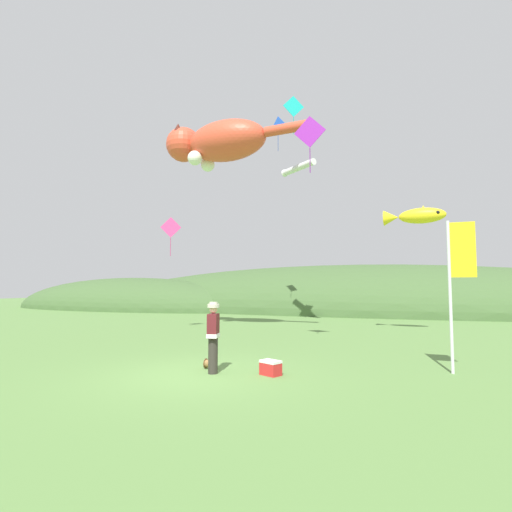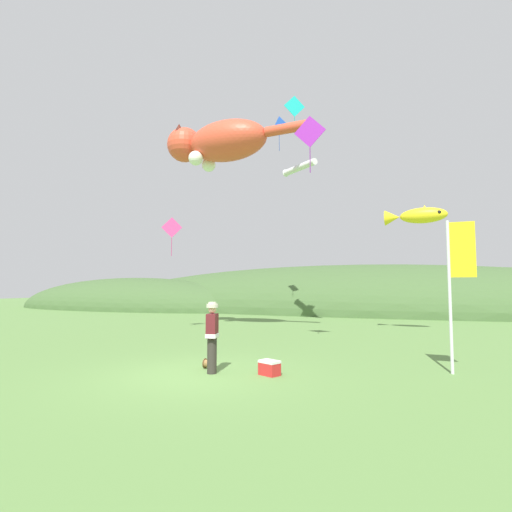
# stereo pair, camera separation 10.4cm
# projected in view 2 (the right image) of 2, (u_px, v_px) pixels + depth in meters

# --- Properties ---
(ground_plane) EXTENTS (120.00, 120.00, 0.00)m
(ground_plane) POSITION_uv_depth(u_px,v_px,m) (195.00, 375.00, 9.77)
(ground_plane) COLOR #5B8442
(distant_hill_ridge) EXTENTS (59.50, 16.46, 7.97)m
(distant_hill_ridge) POSITION_uv_depth(u_px,v_px,m) (308.00, 311.00, 34.97)
(distant_hill_ridge) COLOR #426033
(distant_hill_ridge) RESTS_ON ground
(festival_attendant) EXTENTS (0.36, 0.47, 1.77)m
(festival_attendant) POSITION_uv_depth(u_px,v_px,m) (212.00, 335.00, 10.02)
(festival_attendant) COLOR #332D28
(festival_attendant) RESTS_ON ground
(kite_spool) EXTENTS (0.16, 0.26, 0.26)m
(kite_spool) POSITION_uv_depth(u_px,v_px,m) (207.00, 364.00, 10.55)
(kite_spool) COLOR olive
(kite_spool) RESTS_ON ground
(picnic_cooler) EXTENTS (0.58, 0.50, 0.36)m
(picnic_cooler) POSITION_uv_depth(u_px,v_px,m) (269.00, 368.00, 9.76)
(picnic_cooler) COLOR red
(picnic_cooler) RESTS_ON ground
(festival_banner_pole) EXTENTS (0.66, 0.08, 3.85)m
(festival_banner_pole) POSITION_uv_depth(u_px,v_px,m) (456.00, 273.00, 10.02)
(festival_banner_pole) COLOR silver
(festival_banner_pole) RESTS_ON ground
(kite_giant_cat) EXTENTS (7.56, 2.37, 2.29)m
(kite_giant_cat) POSITION_uv_depth(u_px,v_px,m) (218.00, 143.00, 19.47)
(kite_giant_cat) COLOR #E04C33
(kite_fish_windsock) EXTENTS (2.74, 0.92, 0.83)m
(kite_fish_windsock) POSITION_uv_depth(u_px,v_px,m) (416.00, 216.00, 18.30)
(kite_fish_windsock) COLOR yellow
(kite_tube_streamer) EXTENTS (2.39, 1.91, 0.44)m
(kite_tube_streamer) POSITION_uv_depth(u_px,v_px,m) (299.00, 168.00, 22.40)
(kite_tube_streamer) COLOR white
(kite_diamond_blue) EXTENTS (1.02, 0.62, 2.08)m
(kite_diamond_blue) POSITION_uv_depth(u_px,v_px,m) (279.00, 126.00, 23.31)
(kite_diamond_blue) COLOR blue
(kite_diamond_pink) EXTENTS (0.89, 0.50, 1.91)m
(kite_diamond_pink) POSITION_uv_depth(u_px,v_px,m) (172.00, 228.00, 19.48)
(kite_diamond_pink) COLOR #E53F8C
(kite_diamond_teal) EXTENTS (0.96, 0.62, 2.03)m
(kite_diamond_teal) POSITION_uv_depth(u_px,v_px,m) (294.00, 107.00, 20.66)
(kite_diamond_teal) COLOR #19BFBF
(kite_diamond_violet) EXTENTS (1.15, 0.04, 2.05)m
(kite_diamond_violet) POSITION_uv_depth(u_px,v_px,m) (310.00, 132.00, 14.06)
(kite_diamond_violet) COLOR purple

